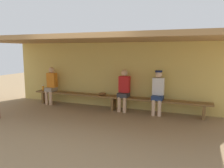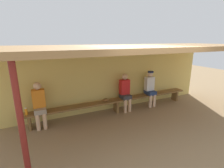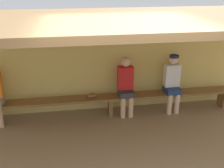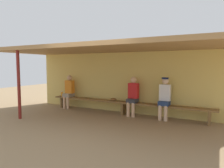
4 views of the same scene
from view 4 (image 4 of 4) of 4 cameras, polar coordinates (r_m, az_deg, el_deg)
The scene contains 10 objects.
ground_plane at distance 6.04m, azimuth -3.13°, elevation -11.42°, with size 24.00×24.00×0.00m, color #937754.
back_wall at distance 7.60m, azimuth 4.62°, elevation 0.41°, with size 8.00×0.20×2.20m, color #D8BC60.
dugout_roof at distance 6.43m, azimuth 0.04°, elevation 9.94°, with size 8.00×2.80×0.12m, color #9E7547.
support_post at distance 7.25m, azimuth -24.39°, elevation -0.25°, with size 0.10×0.10×2.20m, color maroon.
bench at distance 7.29m, azimuth 3.17°, elevation -5.44°, with size 6.00×0.36×0.46m.
player_in_white at distance 8.54m, azimuth -11.86°, elevation -1.67°, with size 0.34×0.42×1.34m.
player_in_blue at distance 7.10m, azimuth 5.80°, elevation -2.94°, with size 0.34×0.42×1.34m.
player_in_red at distance 6.77m, azimuth 14.35°, elevation -3.31°, with size 0.34×0.42×1.34m.
water_bottle_orange at distance 8.77m, azimuth -13.70°, elevation -2.66°, with size 0.07×0.07×0.21m.
baseball_glove_tan at distance 7.45m, azimuth 0.40°, elevation -4.28°, with size 0.24×0.17×0.09m, color brown.
Camera 4 is at (2.99, -4.96, 1.71)m, focal length 33.03 mm.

